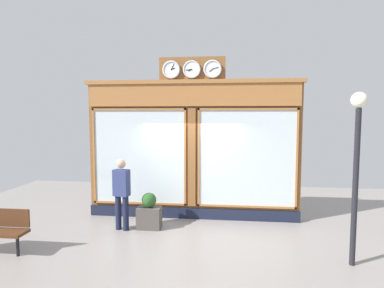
# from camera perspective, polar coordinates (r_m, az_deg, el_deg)

# --- Properties ---
(ground_plane) EXTENTS (14.00, 14.00, 0.00)m
(ground_plane) POSITION_cam_1_polar(r_m,az_deg,el_deg) (6.16, -3.21, -20.95)
(ground_plane) COLOR gray
(shop_facade) EXTENTS (5.63, 0.42, 4.18)m
(shop_facade) POSITION_cam_1_polar(r_m,az_deg,el_deg) (8.48, 0.10, -0.83)
(shop_facade) COLOR brown
(shop_facade) RESTS_ON ground_plane
(pedestrian) EXTENTS (0.40, 0.29, 1.69)m
(pedestrian) POSITION_cam_1_polar(r_m,az_deg,el_deg) (7.85, -12.30, -8.11)
(pedestrian) COLOR #191E38
(pedestrian) RESTS_ON ground_plane
(street_lamp) EXTENTS (0.28, 0.28, 3.11)m
(street_lamp) POSITION_cam_1_polar(r_m,az_deg,el_deg) (6.39, 27.06, -0.96)
(street_lamp) COLOR black
(street_lamp) RESTS_ON ground_plane
(planter_box) EXTENTS (0.56, 0.36, 0.52)m
(planter_box) POSITION_cam_1_polar(r_m,az_deg,el_deg) (8.01, -7.54, -12.76)
(planter_box) COLOR #4C4742
(planter_box) RESTS_ON ground_plane
(planter_shrub) EXTENTS (0.35, 0.35, 0.35)m
(planter_shrub) POSITION_cam_1_polar(r_m,az_deg,el_deg) (7.89, -7.58, -9.76)
(planter_shrub) COLOR #285623
(planter_shrub) RESTS_ON planter_box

